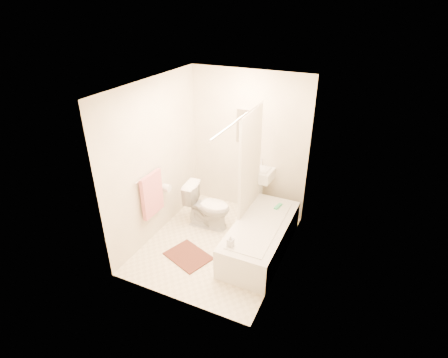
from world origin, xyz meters
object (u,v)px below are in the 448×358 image
at_px(toilet, 208,206).
at_px(bath_mat, 188,256).
at_px(soap_bottle, 231,241).
at_px(bathtub, 260,237).
at_px(sink, 258,189).

height_order(toilet, bath_mat, toilet).
bearing_deg(soap_bottle, bath_mat, 174.56).
height_order(bath_mat, soap_bottle, soap_bottle).
xyz_separation_m(bath_mat, soap_bottle, (0.70, -0.07, 0.54)).
bearing_deg(soap_bottle, toilet, 131.58).
xyz_separation_m(toilet, bathtub, (0.99, -0.25, -0.13)).
distance_m(bathtub, bath_mat, 1.08).
bearing_deg(toilet, soap_bottle, -143.57).
bearing_deg(toilet, bath_mat, -178.54).
relative_size(toilet, soap_bottle, 4.29).
xyz_separation_m(toilet, soap_bottle, (0.79, -0.89, 0.19)).
bearing_deg(sink, toilet, -129.02).
relative_size(toilet, bath_mat, 1.20).
distance_m(sink, bathtub, 1.03).
xyz_separation_m(bathtub, soap_bottle, (-0.20, -0.64, 0.32)).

